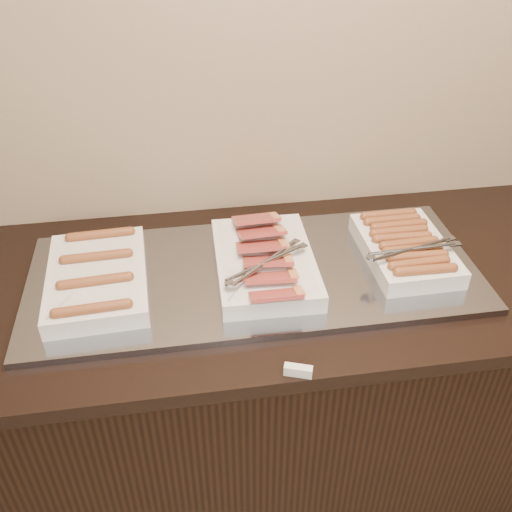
% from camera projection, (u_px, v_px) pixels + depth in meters
% --- Properties ---
extents(counter, '(2.06, 0.76, 0.90)m').
position_uv_depth(counter, '(254.00, 388.00, 1.81)').
color(counter, black).
rests_on(counter, ground).
extents(warming_tray, '(1.20, 0.50, 0.02)m').
position_uv_depth(warming_tray, '(254.00, 274.00, 1.54)').
color(warming_tray, gray).
rests_on(warming_tray, counter).
extents(dish_left, '(0.26, 0.38, 0.07)m').
position_uv_depth(dish_left, '(97.00, 277.00, 1.47)').
color(dish_left, silver).
rests_on(dish_left, warming_tray).
extents(dish_center, '(0.27, 0.41, 0.09)m').
position_uv_depth(dish_center, '(265.00, 262.00, 1.51)').
color(dish_center, silver).
rests_on(dish_center, warming_tray).
extents(dish_right, '(0.27, 0.33, 0.08)m').
position_uv_depth(dish_right, '(406.00, 248.00, 1.56)').
color(dish_right, silver).
rests_on(dish_right, warming_tray).
extents(label_holder, '(0.07, 0.04, 0.03)m').
position_uv_depth(label_holder, '(298.00, 371.00, 1.26)').
color(label_holder, silver).
rests_on(label_holder, counter).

